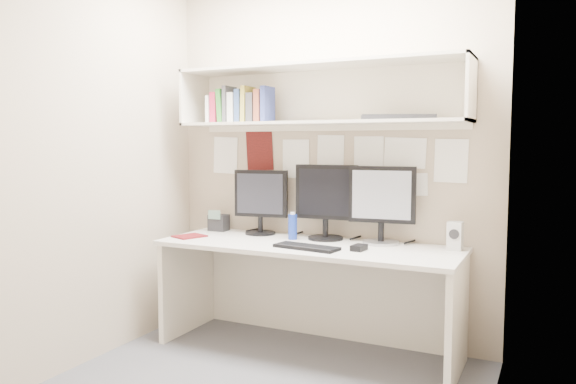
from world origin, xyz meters
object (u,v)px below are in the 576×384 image
at_px(keyboard, 307,247).
at_px(desk, 308,298).
at_px(monitor_left, 261,199).
at_px(desk_phone, 219,222).
at_px(monitor_center, 326,199).
at_px(monitor_right, 382,202).
at_px(maroon_notebook, 189,236).
at_px(speaker, 455,236).

bearing_deg(keyboard, desk, 118.43).
height_order(desk, keyboard, keyboard).
relative_size(monitor_left, desk_phone, 2.89).
xyz_separation_m(monitor_left, monitor_center, (0.51, -0.00, 0.02)).
xyz_separation_m(monitor_right, maroon_notebook, (-1.30, -0.34, -0.27)).
height_order(monitor_right, maroon_notebook, monitor_right).
bearing_deg(speaker, desk_phone, -178.13).
bearing_deg(desk, maroon_notebook, -172.09).
bearing_deg(monitor_left, monitor_right, -8.06).
xyz_separation_m(monitor_left, speaker, (1.38, -0.02, -0.17)).
bearing_deg(monitor_right, desk_phone, 173.52).
bearing_deg(desk, keyboard, -69.42).
xyz_separation_m(desk, keyboard, (0.06, -0.17, 0.37)).
distance_m(desk, monitor_left, 0.81).
relative_size(monitor_center, keyboard, 1.23).
relative_size(monitor_left, maroon_notebook, 2.28).
height_order(desk, maroon_notebook, maroon_notebook).
bearing_deg(desk_phone, maroon_notebook, -97.62).
bearing_deg(desk, speaker, 12.39).
distance_m(monitor_left, keyboard, 0.70).
relative_size(keyboard, speaker, 2.37).
xyz_separation_m(desk, monitor_left, (-0.47, 0.22, 0.62)).
xyz_separation_m(monitor_right, keyboard, (-0.37, -0.38, -0.27)).
distance_m(monitor_left, maroon_notebook, 0.58).
bearing_deg(maroon_notebook, speaker, 31.87).
xyz_separation_m(desk, maroon_notebook, (-0.87, -0.12, 0.37)).
xyz_separation_m(keyboard, desk_phone, (-0.90, 0.38, 0.05)).
relative_size(monitor_center, desk_phone, 3.18).
height_order(monitor_center, keyboard, monitor_center).
bearing_deg(speaker, maroon_notebook, -167.35).
distance_m(speaker, maroon_notebook, 1.81).
bearing_deg(monitor_center, speaker, -3.95).
distance_m(desk, maroon_notebook, 0.95).
xyz_separation_m(monitor_center, keyboard, (0.02, -0.38, -0.27)).
relative_size(monitor_center, monitor_right, 1.01).
height_order(monitor_center, desk_phone, monitor_center).
distance_m(monitor_left, speaker, 1.39).
height_order(monitor_center, monitor_right, monitor_center).
bearing_deg(monitor_left, desk, -32.90).
height_order(keyboard, speaker, speaker).
bearing_deg(speaker, monitor_right, -179.86).
bearing_deg(desk, monitor_center, 79.93).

